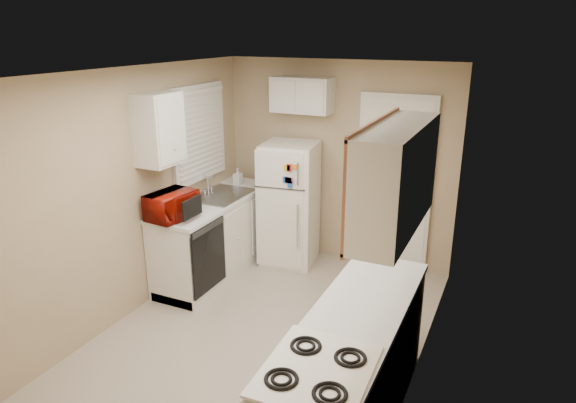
% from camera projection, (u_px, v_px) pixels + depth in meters
% --- Properties ---
extents(floor, '(3.80, 3.80, 0.00)m').
position_uv_depth(floor, '(266.00, 332.00, 4.86)').
color(floor, beige).
rests_on(floor, ground).
extents(ceiling, '(3.80, 3.80, 0.00)m').
position_uv_depth(ceiling, '(262.00, 71.00, 4.09)').
color(ceiling, white).
rests_on(ceiling, floor).
extents(wall_left, '(3.80, 3.80, 0.00)m').
position_uv_depth(wall_left, '(137.00, 192.00, 5.03)').
color(wall_left, tan).
rests_on(wall_left, floor).
extents(wall_right, '(3.80, 3.80, 0.00)m').
position_uv_depth(wall_right, '(427.00, 239.00, 3.91)').
color(wall_right, tan).
rests_on(wall_right, floor).
extents(wall_back, '(2.80, 2.80, 0.00)m').
position_uv_depth(wall_back, '(337.00, 163.00, 6.10)').
color(wall_back, tan).
rests_on(wall_back, floor).
extents(wall_front, '(2.80, 2.80, 0.00)m').
position_uv_depth(wall_front, '(106.00, 319.00, 2.84)').
color(wall_front, tan).
rests_on(wall_front, floor).
extents(left_counter, '(0.60, 1.80, 0.90)m').
position_uv_depth(left_counter, '(216.00, 236.00, 5.92)').
color(left_counter, silver).
rests_on(left_counter, floor).
extents(dishwasher, '(0.03, 0.58, 0.72)m').
position_uv_depth(dishwasher, '(209.00, 257.00, 5.28)').
color(dishwasher, black).
rests_on(dishwasher, floor).
extents(sink, '(0.54, 0.74, 0.16)m').
position_uv_depth(sink, '(222.00, 199.00, 5.92)').
color(sink, gray).
rests_on(sink, left_counter).
extents(microwave, '(0.52, 0.32, 0.33)m').
position_uv_depth(microwave, '(172.00, 204.00, 5.15)').
color(microwave, maroon).
rests_on(microwave, left_counter).
extents(soap_bottle, '(0.09, 0.10, 0.20)m').
position_uv_depth(soap_bottle, '(238.00, 176.00, 6.29)').
color(soap_bottle, silver).
rests_on(soap_bottle, left_counter).
extents(window_blinds, '(0.10, 0.98, 1.08)m').
position_uv_depth(window_blinds, '(199.00, 133.00, 5.79)').
color(window_blinds, silver).
rests_on(window_blinds, wall_left).
extents(upper_cabinet_left, '(0.30, 0.45, 0.70)m').
position_uv_depth(upper_cabinet_left, '(159.00, 129.00, 4.96)').
color(upper_cabinet_left, silver).
rests_on(upper_cabinet_left, wall_left).
extents(refrigerator, '(0.68, 0.67, 1.47)m').
position_uv_depth(refrigerator, '(290.00, 204.00, 6.13)').
color(refrigerator, white).
rests_on(refrigerator, floor).
extents(cabinet_over_fridge, '(0.70, 0.30, 0.40)m').
position_uv_depth(cabinet_over_fridge, '(302.00, 95.00, 5.88)').
color(cabinet_over_fridge, silver).
rests_on(cabinet_over_fridge, wall_back).
extents(interior_door, '(0.86, 0.06, 2.08)m').
position_uv_depth(interior_door, '(394.00, 186.00, 5.85)').
color(interior_door, white).
rests_on(interior_door, floor).
extents(right_counter, '(0.60, 2.00, 0.90)m').
position_uv_depth(right_counter, '(352.00, 371.00, 3.59)').
color(right_counter, silver).
rests_on(right_counter, floor).
extents(upper_cabinet_right, '(0.30, 1.20, 0.70)m').
position_uv_depth(upper_cabinet_right, '(397.00, 178.00, 3.35)').
color(upper_cabinet_right, silver).
rests_on(upper_cabinet_right, wall_right).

